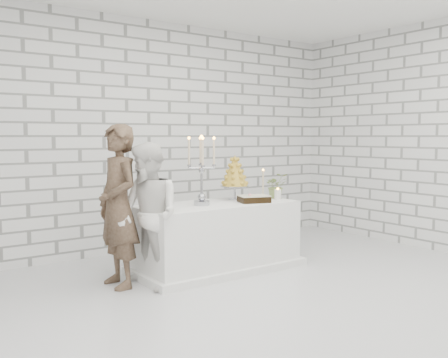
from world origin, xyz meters
TOP-DOWN VIEW (x-y plane):
  - ground at (0.00, 0.00)m, footprint 6.00×5.00m
  - wall_back at (0.00, 2.50)m, footprint 6.00×0.01m
  - cake_table at (0.14, 1.14)m, footprint 1.80×0.80m
  - groom at (-1.03, 1.19)m, footprint 0.40×0.60m
  - bride at (-0.82, 0.95)m, footprint 0.59×0.74m
  - candelabra at (-0.09, 1.12)m, footprint 0.39×0.39m
  - croquembouche at (0.50, 1.29)m, footprint 0.37×0.37m
  - chocolate_cake at (0.52, 0.97)m, footprint 0.39×0.33m
  - pillar_candle at (0.91, 0.99)m, footprint 0.08×0.08m
  - extra_taper at (0.99, 1.36)m, footprint 0.08×0.08m
  - flowers at (0.99, 1.11)m, footprint 0.35×0.33m

SIDE VIEW (x-z plane):
  - ground at x=0.00m, z-range -0.01..0.01m
  - cake_table at x=0.14m, z-range 0.00..0.75m
  - bride at x=-0.82m, z-range 0.00..1.44m
  - chocolate_cake at x=0.52m, z-range 0.75..0.83m
  - pillar_candle at x=0.91m, z-range 0.75..0.87m
  - groom at x=-1.03m, z-range 0.00..1.62m
  - flowers at x=0.99m, z-range 0.75..1.05m
  - extra_taper at x=0.99m, z-range 0.75..1.07m
  - croquembouche at x=0.50m, z-range 0.75..1.28m
  - candelabra at x=-0.09m, z-range 0.75..1.51m
  - wall_back at x=0.00m, z-range 0.00..3.00m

